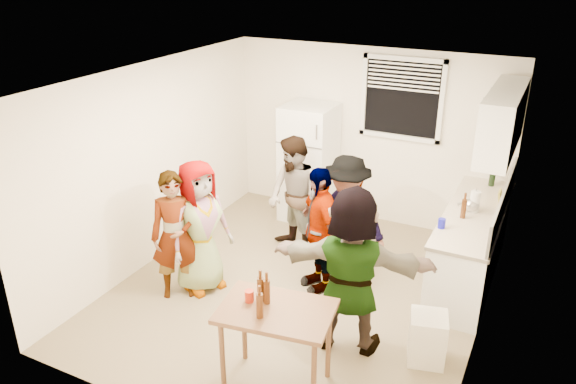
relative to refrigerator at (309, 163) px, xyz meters
The scene contains 23 objects.
room 2.20m from the refrigerator, 68.25° to the right, with size 4.00×4.50×2.50m, color white, non-canonical shape.
window 1.60m from the refrigerator, 15.38° to the left, with size 1.12×0.10×1.06m, color white, non-canonical shape.
refrigerator is the anchor object (origin of this frame).
counter_lower 2.59m from the refrigerator, 16.59° to the right, with size 0.60×2.20×0.86m, color white.
countertop 2.56m from the refrigerator, 16.59° to the right, with size 0.64×2.22×0.04m, color beige.
backsplash 2.84m from the refrigerator, 14.94° to the right, with size 0.03×2.20×0.36m, color #AAA59C.
upper_cabinets 2.85m from the refrigerator, 11.61° to the right, with size 0.34×1.60×0.70m, color white.
kettle 2.51m from the refrigerator, 17.31° to the right, with size 0.23×0.19×0.19m, color silver, non-canonical shape.
paper_towel 2.54m from the refrigerator, 16.95° to the right, with size 0.11×0.11×0.25m, color white.
wine_bottle 2.51m from the refrigerator, ahead, with size 0.08×0.08×0.30m, color black.
beer_bottle_counter 2.54m from the refrigerator, 22.53° to the right, with size 0.06×0.06×0.22m, color #47230C.
blue_cup 2.57m from the refrigerator, 31.37° to the right, with size 0.08×0.08×0.11m, color #1414B6.
picture_frame 2.70m from the refrigerator, ahead, with size 0.02×0.19×0.16m, color gold.
trash_bin 3.44m from the refrigerator, 45.75° to the right, with size 0.34×0.34×0.50m, color white.
serving_table 3.69m from the refrigerator, 69.99° to the right, with size 0.98×0.66×0.83m, color brown, non-canonical shape.
beer_bottle_table 3.49m from the refrigerator, 72.49° to the right, with size 0.06×0.06×0.23m, color #47230C.
red_cup 3.51m from the refrigerator, 74.06° to the right, with size 0.08×0.08×0.11m, color #B02710.
guest_grey 2.48m from the refrigerator, 97.64° to the right, with size 0.77×1.58×0.50m, color #979797.
guest_stripe 2.73m from the refrigerator, 100.32° to the right, with size 0.55×1.51×0.36m, color #141933.
guest_back_left 1.40m from the refrigerator, 75.19° to the right, with size 0.76×1.57×0.59m, color brown.
guest_back_right 1.89m from the refrigerator, 50.22° to the right, with size 0.99×1.54×0.57m, color #404045.
guest_black 2.12m from the refrigerator, 62.02° to the right, with size 0.89×1.52×0.37m, color black.
guest_orange 3.13m from the refrigerator, 57.81° to the right, with size 1.60×1.72×0.51m, color #F7B465.
Camera 1 is at (2.37, -5.07, 3.68)m, focal length 35.00 mm.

